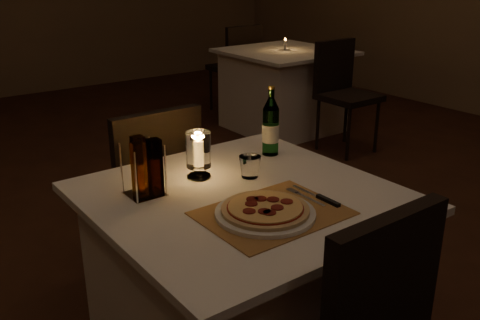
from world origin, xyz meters
TOP-DOWN VIEW (x-y plane):
  - main_table at (-0.16, -0.21)m, footprint 1.00×1.00m
  - chair_far at (-0.16, 0.50)m, footprint 0.42×0.42m
  - placemat at (-0.18, -0.39)m, footprint 0.45×0.34m
  - plate at (-0.21, -0.39)m, footprint 0.32×0.32m
  - pizza at (-0.21, -0.39)m, footprint 0.28×0.28m
  - fork at (-0.01, -0.36)m, footprint 0.02×0.18m
  - knife at (0.02, -0.42)m, footprint 0.02×0.22m
  - tumbler at (-0.04, -0.10)m, footprint 0.08×0.08m
  - water_bottle at (0.18, 0.05)m, footprint 0.07×0.07m
  - hurricane_candle at (-0.20, 0.01)m, footprint 0.09×0.09m
  - cruet_caddy at (-0.43, -0.02)m, footprint 0.12×0.12m
  - neighbor_table_right at (2.07, 2.11)m, footprint 1.00×1.00m
  - neighbor_chair_ra at (2.07, 1.39)m, footprint 0.42×0.42m
  - neighbor_chair_rb at (2.07, 2.82)m, footprint 0.42×0.42m
  - neighbor_candle_right at (2.07, 2.11)m, footprint 0.03×0.03m

SIDE VIEW (x-z plane):
  - main_table at x=-0.16m, z-range 0.00..0.74m
  - neighbor_table_right at x=2.07m, z-range 0.00..0.74m
  - chair_far at x=-0.16m, z-range 0.10..1.00m
  - neighbor_chair_ra at x=2.07m, z-range 0.10..1.00m
  - neighbor_chair_rb at x=2.07m, z-range 0.10..1.00m
  - placemat at x=-0.18m, z-range 0.74..0.74m
  - fork at x=-0.01m, z-range 0.74..0.75m
  - knife at x=0.02m, z-range 0.74..0.76m
  - plate at x=-0.21m, z-range 0.74..0.76m
  - pizza at x=-0.21m, z-range 0.76..0.78m
  - tumbler at x=-0.04m, z-range 0.74..0.82m
  - neighbor_candle_right at x=2.07m, z-range 0.73..0.84m
  - cruet_caddy at x=-0.43m, z-range 0.73..0.94m
  - hurricane_candle at x=-0.20m, z-range 0.76..0.93m
  - water_bottle at x=0.18m, z-range 0.71..1.00m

